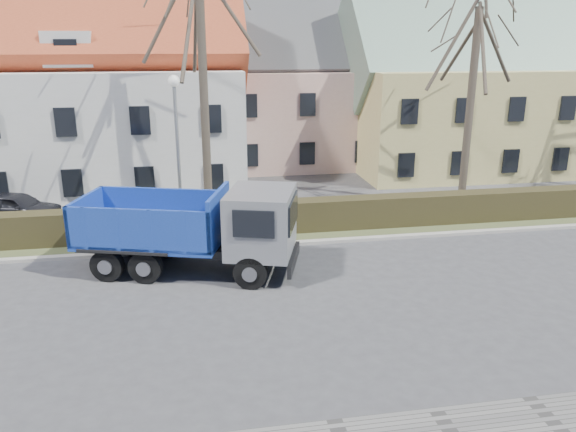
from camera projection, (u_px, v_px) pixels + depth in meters
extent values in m
plane|color=#3E3E40|center=(286.00, 298.00, 17.36)|extent=(120.00, 120.00, 0.00)
cube|color=#A39E94|center=(266.00, 245.00, 21.66)|extent=(80.00, 0.30, 0.12)
cube|color=#454E2B|center=(260.00, 232.00, 23.16)|extent=(80.00, 3.00, 0.10)
cube|color=#2D2816|center=(261.00, 219.00, 22.79)|extent=(60.00, 0.90, 1.30)
imported|color=black|center=(17.00, 207.00, 24.51)|extent=(4.08, 2.63, 1.29)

